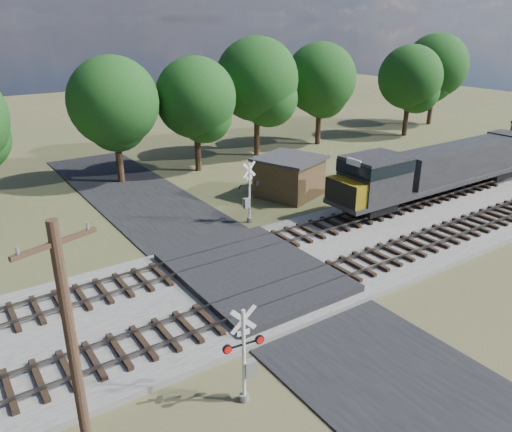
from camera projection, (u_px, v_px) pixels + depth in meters
ground at (258, 283)px, 25.49m from camera, size 160.00×160.00×0.00m
ballast_bed at (386, 233)px, 31.05m from camera, size 140.00×10.00×0.30m
road at (258, 282)px, 25.48m from camera, size 7.00×60.00×0.08m
crossing_panel at (253, 274)px, 25.76m from camera, size 7.00×9.00×0.62m
track_near at (331, 275)px, 25.43m from camera, size 140.00×2.60×0.33m
track_far at (273, 241)px, 29.28m from camera, size 140.00×2.60×0.33m
crossing_signal_near at (246, 363)px, 17.10m from camera, size 1.54×0.36×3.83m
crossing_signal_far at (248, 198)px, 32.48m from camera, size 1.67×0.40×4.16m
utility_pole at (76, 369)px, 12.36m from camera, size 2.01×0.72×8.48m
equipment_shed at (289, 176)px, 37.65m from camera, size 5.66×5.66×3.02m
treeline at (201, 90)px, 43.12m from camera, size 79.96×10.28×11.69m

